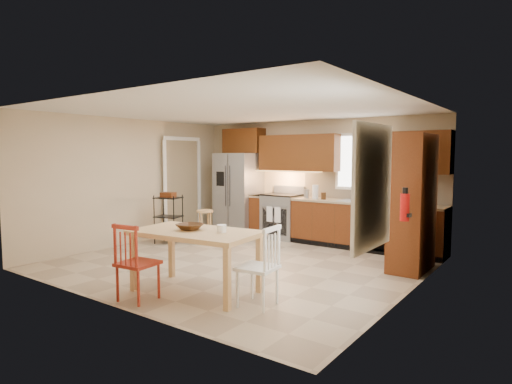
{
  "coord_description": "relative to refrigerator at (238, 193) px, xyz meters",
  "views": [
    {
      "loc": [
        4.31,
        -5.48,
        1.79
      ],
      "look_at": [
        0.04,
        0.4,
        1.15
      ],
      "focal_mm": 30.0,
      "sensor_mm": 36.0,
      "label": 1
    }
  ],
  "objects": [
    {
      "name": "floor",
      "position": [
        1.7,
        -2.12,
        -0.91
      ],
      "size": [
        5.5,
        5.5,
        0.0
      ],
      "primitive_type": "plane",
      "color": "tan",
      "rests_on": "ground"
    },
    {
      "name": "ceiling",
      "position": [
        1.7,
        -2.12,
        1.59
      ],
      "size": [
        5.5,
        5.0,
        0.02
      ],
      "primitive_type": "cube",
      "color": "silver",
      "rests_on": "ground"
    },
    {
      "name": "wall_back",
      "position": [
        1.7,
        0.38,
        0.34
      ],
      "size": [
        5.5,
        0.02,
        2.5
      ],
      "primitive_type": "cube",
      "color": "#CCB793",
      "rests_on": "ground"
    },
    {
      "name": "wall_front",
      "position": [
        1.7,
        -4.62,
        0.34
      ],
      "size": [
        5.5,
        0.02,
        2.5
      ],
      "primitive_type": "cube",
      "color": "#CCB793",
      "rests_on": "ground"
    },
    {
      "name": "wall_left",
      "position": [
        -1.05,
        -2.12,
        0.34
      ],
      "size": [
        0.02,
        5.0,
        2.5
      ],
      "primitive_type": "cube",
      "color": "#CCB793",
      "rests_on": "ground"
    },
    {
      "name": "wall_right",
      "position": [
        4.45,
        -2.12,
        0.34
      ],
      "size": [
        0.02,
        5.0,
        2.5
      ],
      "primitive_type": "cube",
      "color": "#CCB793",
      "rests_on": "ground"
    },
    {
      "name": "refrigerator",
      "position": [
        0.0,
        0.0,
        0.0
      ],
      "size": [
        0.92,
        0.75,
        1.82
      ],
      "primitive_type": "cube",
      "color": "gray",
      "rests_on": "floor"
    },
    {
      "name": "range_stove",
      "position": [
        1.15,
        0.06,
        -0.45
      ],
      "size": [
        0.76,
        0.63,
        0.92
      ],
      "primitive_type": "cube",
      "color": "gray",
      "rests_on": "floor"
    },
    {
      "name": "base_cabinet_narrow",
      "position": [
        0.6,
        0.08,
        -0.46
      ],
      "size": [
        0.3,
        0.6,
        0.9
      ],
      "primitive_type": "cube",
      "color": "#672F13",
      "rests_on": "floor"
    },
    {
      "name": "base_cabinet_run",
      "position": [
        2.99,
        0.08,
        -0.46
      ],
      "size": [
        2.92,
        0.6,
        0.9
      ],
      "primitive_type": "cube",
      "color": "#672F13",
      "rests_on": "floor"
    },
    {
      "name": "dishwasher",
      "position": [
        3.55,
        -0.22,
        -0.46
      ],
      "size": [
        0.6,
        0.02,
        0.78
      ],
      "primitive_type": "cube",
      "color": "black",
      "rests_on": "floor"
    },
    {
      "name": "backsplash",
      "position": [
        2.99,
        0.36,
        0.27
      ],
      "size": [
        2.92,
        0.03,
        0.55
      ],
      "primitive_type": "cube",
      "color": "beige",
      "rests_on": "wall_back"
    },
    {
      "name": "upper_over_fridge",
      "position": [
        0.0,
        0.2,
        1.19
      ],
      "size": [
        1.0,
        0.35,
        0.55
      ],
      "primitive_type": "cube",
      "color": "#5C2C0F",
      "rests_on": "wall_back"
    },
    {
      "name": "upper_left_block",
      "position": [
        1.45,
        0.2,
        0.92
      ],
      "size": [
        1.8,
        0.35,
        0.75
      ],
      "primitive_type": "cube",
      "color": "#5C2C0F",
      "rests_on": "wall_back"
    },
    {
      "name": "upper_right_block",
      "position": [
        3.95,
        0.2,
        0.92
      ],
      "size": [
        1.0,
        0.35,
        0.75
      ],
      "primitive_type": "cube",
      "color": "#5C2C0F",
      "rests_on": "wall_back"
    },
    {
      "name": "window_back",
      "position": [
        2.8,
        0.35,
        0.74
      ],
      "size": [
        1.12,
        0.04,
        1.12
      ],
      "primitive_type": "cube",
      "color": "white",
      "rests_on": "wall_back"
    },
    {
      "name": "sink",
      "position": [
        2.8,
        0.08,
        -0.05
      ],
      "size": [
        0.62,
        0.46,
        0.16
      ],
      "primitive_type": "cube",
      "color": "gray",
      "rests_on": "base_cabinet_run"
    },
    {
      "name": "undercab_glow",
      "position": [
        1.15,
        0.17,
        0.52
      ],
      "size": [
        1.6,
        0.3,
        0.01
      ],
      "primitive_type": "cube",
      "color": "#FFBF66",
      "rests_on": "wall_back"
    },
    {
      "name": "soap_bottle",
      "position": [
        3.18,
        -0.02,
        0.09
      ],
      "size": [
        0.09,
        0.09,
        0.19
      ],
      "primitive_type": "imported",
      "color": "#BB0F0C",
      "rests_on": "base_cabinet_run"
    },
    {
      "name": "paper_towel",
      "position": [
        1.95,
        0.03,
        0.13
      ],
      "size": [
        0.12,
        0.12,
        0.28
      ],
      "primitive_type": "cylinder",
      "color": "white",
      "rests_on": "base_cabinet_run"
    },
    {
      "name": "canister_steel",
      "position": [
        1.75,
        0.03,
        0.08
      ],
      "size": [
        0.11,
        0.11,
        0.18
      ],
      "primitive_type": "cylinder",
      "color": "gray",
      "rests_on": "base_cabinet_run"
    },
    {
      "name": "canister_wood",
      "position": [
        2.15,
        -0.0,
        0.06
      ],
      "size": [
        0.1,
        0.1,
        0.14
      ],
      "primitive_type": "cylinder",
      "color": "#452612",
      "rests_on": "base_cabinet_run"
    },
    {
      "name": "pantry",
      "position": [
        4.13,
        -0.93,
        0.14
      ],
      "size": [
        0.5,
        0.95,
        2.1
      ],
      "primitive_type": "cube",
      "color": "#672F13",
      "rests_on": "floor"
    },
    {
      "name": "fire_extinguisher",
      "position": [
        4.33,
        -1.98,
        0.19
      ],
      "size": [
        0.12,
        0.12,
        0.36
      ],
      "primitive_type": "cylinder",
      "color": "#BB0F0C",
      "rests_on": "wall_right"
    },
    {
      "name": "window_right",
      "position": [
        4.38,
        -3.27,
        0.54
      ],
      "size": [
        0.04,
        1.02,
        1.32
      ],
      "primitive_type": "cube",
      "color": "white",
      "rests_on": "wall_right"
    },
    {
      "name": "doorway",
      "position": [
        -0.97,
        -0.82,
        0.14
      ],
      "size": [
        0.04,
        0.95,
        2.1
      ],
      "primitive_type": "cube",
      "color": "#8C7A59",
      "rests_on": "wall_left"
    },
    {
      "name": "dining_table",
      "position": [
        2.17,
        -3.65,
        -0.51
      ],
      "size": [
        1.72,
        1.09,
        0.79
      ],
      "primitive_type": null,
      "rotation": [
        0.0,
        0.0,
        0.11
      ],
      "color": "tan",
      "rests_on": "floor"
    },
    {
      "name": "chair_red",
      "position": [
        1.82,
        -4.3,
        -0.43
      ],
      "size": [
        0.49,
        0.49,
        0.96
      ],
      "primitive_type": null,
      "rotation": [
        0.0,
        0.0,
        0.11
      ],
      "color": "#A02A18",
      "rests_on": "floor"
    },
    {
      "name": "chair_white",
      "position": [
        3.12,
        -3.6,
        -0.43
      ],
      "size": [
        0.49,
        0.49,
        0.96
      ],
      "primitive_type": null,
      "rotation": [
        0.0,
        0.0,
        1.68
      ],
      "color": "white",
      "rests_on": "floor"
    },
    {
      "name": "table_bowl",
      "position": [
        2.07,
        -3.65,
        -0.11
      ],
      "size": [
        0.36,
        0.36,
        0.08
      ],
      "primitive_type": "imported",
      "rotation": [
        0.0,
        0.0,
        0.11
      ],
      "color": "#452612",
      "rests_on": "dining_table"
    },
    {
      "name": "table_jar",
      "position": [
        2.53,
        -3.55,
        -0.08
      ],
      "size": [
        0.14,
        0.14,
        0.14
      ],
      "primitive_type": "cylinder",
      "rotation": [
        0.0,
        0.0,
        0.11
      ],
      "color": "white",
      "rests_on": "dining_table"
    },
    {
      "name": "bar_stool",
      "position": [
        0.19,
        -1.33,
        -0.57
      ],
      "size": [
        0.43,
        0.43,
        0.68
      ],
      "primitive_type": null,
      "rotation": [
        0.0,
        0.0,
        -0.38
      ],
      "color": "tan",
      "rests_on": "floor"
    },
    {
      "name": "utility_cart",
      "position": [
        -0.42,
        -1.74,
        -0.42
      ],
      "size": [
        0.57,
        0.5,
        0.98
      ],
      "primitive_type": null,
      "rotation": [
        0.0,
        0.0,
        0.27
      ],
      "color": "black",
      "rests_on": "floor"
    }
  ]
}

